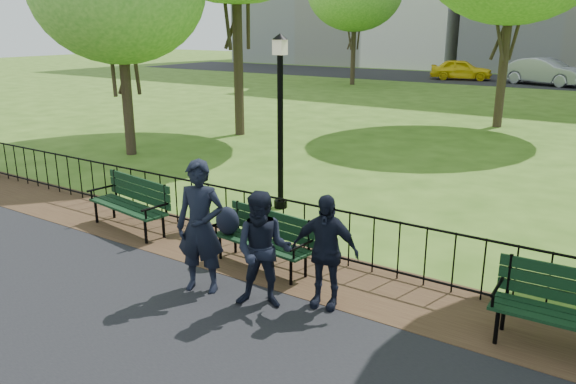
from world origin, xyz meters
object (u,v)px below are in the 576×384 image
Objects in this scene: person_right at (325,251)px; lamppost at (280,116)px; sedan_silver at (545,71)px; park_bench_left_a at (132,198)px; park_bench_main at (247,227)px; person_left at (201,227)px; person_mid at (263,250)px; taxi at (461,69)px.

lamppost is at bearing 119.51° from person_right.
person_right is at bearing -156.73° from sedan_silver.
sedan_silver is (1.29, 31.72, 0.24)m from park_bench_left_a.
sedan_silver is at bearing 98.73° from park_bench_main.
person_right is (1.64, 0.54, -0.16)m from person_left.
person_mid reaches higher than taxi.
lamppost is at bearing -161.69° from sedan_silver.
lamppost is at bearing 67.20° from park_bench_left_a.
park_bench_main is 1.12× the size of person_right.
taxi reaches higher than park_bench_main.
person_left reaches higher than sedan_silver.
taxi is (-8.39, 32.92, -0.08)m from person_right.
lamppost is 3.96m from person_left.
lamppost is 0.69× the size of sedan_silver.
sedan_silver reaches higher than park_bench_main.
sedan_silver reaches higher than park_bench_left_a.
person_left reaches higher than taxi.
lamppost reaches higher than person_mid.
person_mid is (2.18, -3.58, -1.07)m from lamppost.
taxi is at bearing 100.57° from lamppost.
park_bench_left_a is at bearing 139.49° from person_mid.
park_bench_left_a is 3.20m from lamppost.
person_left is at bearing -81.61° from park_bench_main.
taxi is (-6.71, 32.39, 0.10)m from park_bench_main.
sedan_silver is (-3.04, 32.32, 0.06)m from person_right.
park_bench_left_a is 1.23× the size of person_right.
person_right is (0.65, 0.46, -0.02)m from person_mid.
person_right is at bearing 0.04° from park_bench_left_a.
taxi is at bearing 107.99° from park_bench_main.
taxi is (-5.56, 29.80, -1.17)m from lamppost.
person_mid reaches higher than park_bench_left_a.
taxi reaches higher than park_bench_left_a.
lamppost reaches higher than park_bench_main.
park_bench_main is 3.11m from lamppost.
lamppost reaches higher than person_left.
park_bench_left_a is 0.55× the size of lamppost.
park_bench_left_a is at bearing 159.38° from person_right.
park_bench_main is 0.43× the size of taxi.
person_left is 1.19× the size of person_mid.
park_bench_main is 1.09× the size of person_mid.
park_bench_main is 0.34× the size of sedan_silver.
park_bench_main is at bearing 177.41° from taxi.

